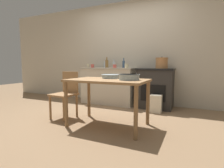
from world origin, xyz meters
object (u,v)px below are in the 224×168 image
object	(u,v)px
work_table	(108,86)
cup_right	(88,66)
bottle_mid_left	(114,64)
cup_mid_right	(115,66)
mixing_bowl_small	(110,76)
bottle_left	(105,65)
chair	(66,93)
cup_center	(92,66)
bottle_center_left	(107,64)
mixing_bowl_large	(129,77)
bottle_far_left	(124,64)
flour_sack	(156,104)
cup_center_right	(127,66)
stock_pot	(162,63)
stove	(155,88)

from	to	relation	value
work_table	cup_right	world-z (taller)	cup_right
bottle_mid_left	cup_mid_right	size ratio (longest dim) A/B	2.50
mixing_bowl_small	bottle_left	size ratio (longest dim) A/B	1.70
chair	cup_center	world-z (taller)	cup_center
bottle_left	bottle_center_left	size ratio (longest dim) A/B	0.66
bottle_center_left	cup_mid_right	xyz separation A→B (m)	(0.32, -0.21, -0.06)
bottle_left	cup_right	distance (m)	0.46
mixing_bowl_large	bottle_center_left	size ratio (longest dim) A/B	1.20
bottle_far_left	cup_mid_right	xyz separation A→B (m)	(-0.15, -0.20, -0.05)
work_table	flour_sack	distance (m)	1.33
bottle_center_left	cup_center_right	size ratio (longest dim) A/B	2.66
bottle_far_left	bottle_center_left	distance (m)	0.47
bottle_mid_left	cup_right	world-z (taller)	bottle_mid_left
work_table	bottle_center_left	bearing A→B (deg)	117.22
stock_pot	cup_mid_right	size ratio (longest dim) A/B	3.15
bottle_center_left	cup_right	distance (m)	0.49
stove	stock_pot	bearing A→B (deg)	-9.28
bottle_center_left	cup_center_right	world-z (taller)	bottle_center_left
work_table	mixing_bowl_small	bearing A→B (deg)	104.14
stock_pot	mixing_bowl_small	distance (m)	1.47
chair	stock_pot	bearing A→B (deg)	48.12
stove	cup_mid_right	bearing A→B (deg)	-168.83
flour_sack	bottle_mid_left	world-z (taller)	bottle_mid_left
mixing_bowl_large	cup_mid_right	size ratio (longest dim) A/B	3.74
bottle_mid_left	cup_center_right	size ratio (longest dim) A/B	2.14
work_table	bottle_left	bearing A→B (deg)	118.78
bottle_far_left	cup_right	xyz separation A→B (m)	(-0.92, -0.15, -0.05)
bottle_far_left	bottle_left	bearing A→B (deg)	163.19
bottle_mid_left	cup_center_right	xyz separation A→B (m)	(0.46, -0.31, -0.03)
cup_center	cup_center_right	xyz separation A→B (m)	(0.93, -0.04, 0.01)
mixing_bowl_small	bottle_left	bearing A→B (deg)	120.45
cup_center_right	stove	bearing A→B (deg)	18.69
stove	cup_center	distance (m)	1.64
stock_pot	mixing_bowl_small	world-z (taller)	stock_pot
bottle_far_left	cup_right	distance (m)	0.93
bottle_far_left	bottle_mid_left	distance (m)	0.31
flour_sack	cup_right	size ratio (longest dim) A/B	3.92
bottle_left	bottle_center_left	world-z (taller)	bottle_center_left
work_table	chair	xyz separation A→B (m)	(-0.90, 0.09, -0.19)
bottle_far_left	bottle_mid_left	xyz separation A→B (m)	(-0.30, 0.09, -0.01)
flour_sack	bottle_far_left	size ratio (longest dim) A/B	1.54
stock_pot	bottle_center_left	world-z (taller)	bottle_center_left
chair	bottle_far_left	size ratio (longest dim) A/B	3.58
cup_mid_right	bottle_far_left	bearing A→B (deg)	52.20
flour_sack	cup_center	size ratio (longest dim) A/B	4.06
bottle_center_left	cup_center_right	xyz separation A→B (m)	(0.62, -0.24, -0.05)
stove	bottle_mid_left	bearing A→B (deg)	174.83
chair	bottle_far_left	world-z (taller)	bottle_far_left
bottle_left	cup_mid_right	xyz separation A→B (m)	(0.46, -0.38, -0.03)
mixing_bowl_large	bottle_mid_left	size ratio (longest dim) A/B	1.49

